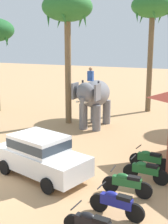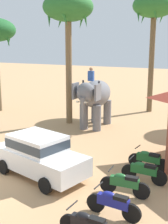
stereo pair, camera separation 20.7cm
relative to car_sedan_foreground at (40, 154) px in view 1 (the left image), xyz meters
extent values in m
cube|color=white|center=(0.04, -0.01, -0.25)|extent=(4.35, 2.44, 0.76)
cube|color=white|center=(-0.06, 0.01, 0.45)|extent=(2.35, 1.93, 0.64)
cube|color=#2D3842|center=(-0.06, 0.01, 0.45)|extent=(2.38, 1.95, 0.35)
cylinder|color=black|center=(1.44, 0.59, -0.63)|extent=(0.62, 0.29, 0.60)
cylinder|color=black|center=(1.13, -1.08, -0.63)|extent=(0.62, 0.29, 0.60)
cylinder|color=black|center=(-1.05, 1.07, -0.63)|extent=(0.62, 0.29, 0.60)
cylinder|color=black|center=(-1.37, -0.60, -0.63)|extent=(0.62, 0.29, 0.60)
ellipsoid|color=slate|center=(-1.52, 7.81, 1.22)|extent=(1.89, 3.24, 1.70)
cylinder|color=slate|center=(-1.00, 6.92, -0.13)|extent=(0.52, 0.52, 1.60)
cylinder|color=slate|center=(-1.87, 6.84, -0.13)|extent=(0.52, 0.52, 1.60)
cylinder|color=slate|center=(-1.18, 8.78, -0.13)|extent=(0.52, 0.52, 1.60)
cylinder|color=slate|center=(-2.05, 8.69, -0.13)|extent=(0.52, 0.52, 1.60)
ellipsoid|color=slate|center=(-1.37, 6.19, 1.52)|extent=(1.19, 1.10, 1.20)
cube|color=slate|center=(-0.66, 6.36, 1.57)|extent=(0.20, 0.81, 0.96)
cube|color=slate|center=(-2.09, 6.22, 1.57)|extent=(0.20, 0.81, 0.96)
cone|color=slate|center=(-1.32, 5.74, 0.52)|extent=(0.39, 0.39, 1.60)
cone|color=beige|center=(-1.07, 5.81, 1.02)|extent=(0.17, 0.57, 0.21)
cone|color=beige|center=(-1.59, 5.76, 1.02)|extent=(0.17, 0.57, 0.21)
cube|color=#2D519E|center=(-1.44, 6.96, 2.42)|extent=(0.36, 0.27, 0.60)
sphere|color=#A87A56|center=(-1.44, 6.96, 2.84)|extent=(0.22, 0.22, 0.22)
cylinder|color=#333338|center=(-0.92, 7.01, 1.87)|extent=(0.12, 0.12, 0.55)
cylinder|color=#333338|center=(-1.96, 6.91, 1.87)|extent=(0.12, 0.12, 0.55)
cube|color=black|center=(3.74, -2.63, -0.41)|extent=(1.02, 0.20, 0.32)
ellipsoid|color=black|center=(3.59, -2.63, -0.23)|extent=(0.44, 0.24, 0.20)
cube|color=black|center=(3.99, -2.63, -0.23)|extent=(0.44, 0.22, 0.12)
cylinder|color=black|center=(3.23, -2.63, -0.01)|extent=(0.04, 0.55, 0.04)
cylinder|color=black|center=(3.22, -1.24, -0.63)|extent=(0.60, 0.10, 0.60)
cylinder|color=black|center=(4.42, -1.24, -0.63)|extent=(0.60, 0.10, 0.60)
cube|color=navy|center=(3.82, -1.24, -0.41)|extent=(1.02, 0.20, 0.32)
ellipsoid|color=navy|center=(3.67, -1.24, -0.23)|extent=(0.44, 0.24, 0.20)
cube|color=black|center=(4.07, -1.24, -0.23)|extent=(0.44, 0.22, 0.12)
cylinder|color=black|center=(3.31, -1.24, -0.01)|extent=(0.04, 0.55, 0.04)
cylinder|color=black|center=(3.02, 0.10, -0.63)|extent=(0.61, 0.17, 0.60)
cylinder|color=black|center=(4.21, 0.23, -0.63)|extent=(0.61, 0.17, 0.60)
cube|color=#23662D|center=(3.62, 0.17, -0.41)|extent=(1.04, 0.31, 0.32)
ellipsoid|color=#23662D|center=(3.47, 0.15, -0.23)|extent=(0.46, 0.29, 0.20)
cube|color=black|center=(3.87, 0.19, -0.23)|extent=(0.46, 0.27, 0.12)
cylinder|color=black|center=(3.11, 0.11, -0.01)|extent=(0.10, 0.55, 0.04)
cylinder|color=black|center=(3.26, 1.50, -0.63)|extent=(0.60, 0.11, 0.60)
cylinder|color=black|center=(4.46, 1.52, -0.63)|extent=(0.60, 0.11, 0.60)
cube|color=#23662D|center=(3.86, 1.51, -0.41)|extent=(1.02, 0.22, 0.32)
ellipsoid|color=#23662D|center=(3.71, 1.51, -0.23)|extent=(0.44, 0.25, 0.20)
cube|color=black|center=(4.11, 1.52, -0.23)|extent=(0.44, 0.23, 0.12)
cylinder|color=black|center=(3.35, 1.50, -0.01)|extent=(0.05, 0.55, 0.04)
cylinder|color=black|center=(3.04, 2.78, -0.63)|extent=(0.60, 0.13, 0.60)
cylinder|color=black|center=(4.24, 2.73, -0.63)|extent=(0.60, 0.13, 0.60)
cube|color=#23662D|center=(3.64, 2.75, -0.41)|extent=(1.03, 0.24, 0.32)
ellipsoid|color=#23662D|center=(3.49, 2.76, -0.23)|extent=(0.45, 0.26, 0.20)
cube|color=black|center=(3.89, 2.74, -0.23)|extent=(0.45, 0.24, 0.12)
cylinder|color=black|center=(3.13, 2.77, -0.01)|extent=(0.06, 0.55, 0.04)
cylinder|color=brown|center=(0.09, 13.90, 3.00)|extent=(0.41, 0.41, 7.86)
ellipsoid|color=#286B2D|center=(0.09, 13.90, 7.13)|extent=(3.20, 3.20, 1.80)
cone|color=#286B2D|center=(0.46, 15.04, 6.63)|extent=(0.91, 0.57, 1.67)
cone|color=#286B2D|center=(-0.88, 14.60, 6.63)|extent=(0.73, 0.83, 1.69)
cone|color=#286B2D|center=(-0.88, 13.19, 6.63)|extent=(0.73, 0.83, 1.69)
cone|color=#286B2D|center=(0.46, 12.76, 6.63)|extent=(0.91, 0.57, 1.67)
cylinder|color=brown|center=(-3.50, 7.68, 2.73)|extent=(0.41, 0.41, 7.31)
ellipsoid|color=#286B2D|center=(-3.50, 7.68, 6.58)|extent=(3.20, 3.20, 1.80)
cone|color=#286B2D|center=(-2.30, 7.68, 6.08)|extent=(0.40, 0.92, 1.64)
cone|color=#286B2D|center=(-3.13, 8.82, 6.08)|extent=(0.91, 0.57, 1.67)
cone|color=#286B2D|center=(-4.47, 8.39, 6.08)|extent=(0.73, 0.83, 1.69)
cone|color=#286B2D|center=(-4.47, 6.98, 6.08)|extent=(0.73, 0.83, 1.69)
cone|color=#286B2D|center=(-3.13, 6.54, 6.08)|extent=(0.91, 0.57, 1.67)
cone|color=#1E5B28|center=(-9.28, 8.11, 4.89)|extent=(0.40, 0.92, 1.64)
cone|color=#1E5B28|center=(-10.10, 9.25, 4.89)|extent=(0.91, 0.57, 1.67)
camera|label=1|loc=(6.96, -8.87, 4.22)|focal=47.52mm
camera|label=2|loc=(7.14, -8.77, 4.22)|focal=47.52mm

